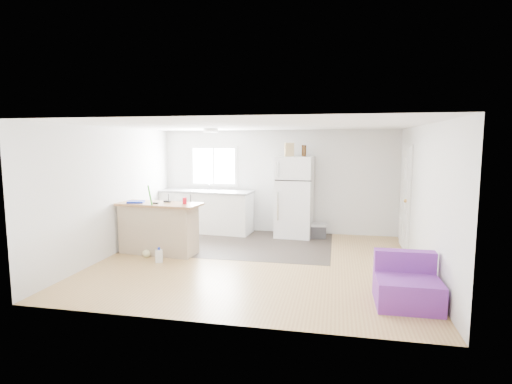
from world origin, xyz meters
The scene contains 19 objects.
room centered at (0.00, 0.00, 1.20)m, with size 5.51×5.01×2.41m.
vinyl_zone centered at (-0.73, 1.25, 0.00)m, with size 4.05×2.50×0.00m, color #302824.
window centered at (-1.55, 2.49, 1.55)m, with size 1.18×0.06×0.98m.
interior_door centered at (2.72, 1.55, 1.02)m, with size 0.11×0.92×2.10m.
ceiling_fixture centered at (-1.20, 1.20, 2.36)m, with size 0.30×0.30×0.07m, color white.
kitchen_cabinets centered at (-1.64, 2.16, 0.50)m, with size 2.27×0.89×1.28m.
peninsula centered at (-1.94, 0.18, 0.49)m, with size 1.63×0.75×0.97m.
refrigerator centered at (0.45, 2.11, 0.90)m, with size 0.85×0.81×1.81m.
cooler centered at (0.95, 2.02, 0.17)m, with size 0.47×0.35×0.33m.
purple_seat centered at (2.30, -1.44, 0.24)m, with size 0.81×0.76×0.66m.
cleaner_jug centered at (-1.68, -0.38, 0.12)m, with size 0.15×0.13×0.27m.
mop centered at (-2.02, -0.08, 0.23)m, with size 0.25×0.38×1.36m.
red_cup centered at (-1.40, 0.19, 1.03)m, with size 0.08×0.08×0.12m, color red.
blue_tray centered at (-2.37, 0.13, 0.99)m, with size 0.30×0.22×0.04m, color #1329B6.
tool_a centered at (-1.81, 0.31, 0.99)m, with size 0.14×0.05×0.03m, color black.
tool_b centered at (-1.94, 0.09, 0.99)m, with size 0.10×0.04×0.03m, color black.
cardboard_box centered at (0.33, 2.06, 1.96)m, with size 0.20×0.10×0.30m, color tan.
bottle_left centered at (0.67, 2.02, 1.93)m, with size 0.07×0.07×0.25m, color #321C09.
bottle_right centered at (0.63, 2.12, 1.93)m, with size 0.07×0.07×0.25m, color #321C09.
Camera 1 is at (1.37, -6.76, 2.10)m, focal length 28.00 mm.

